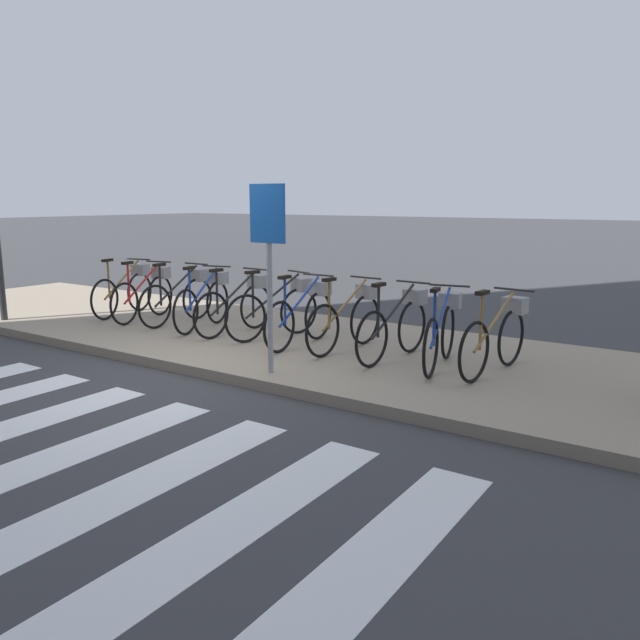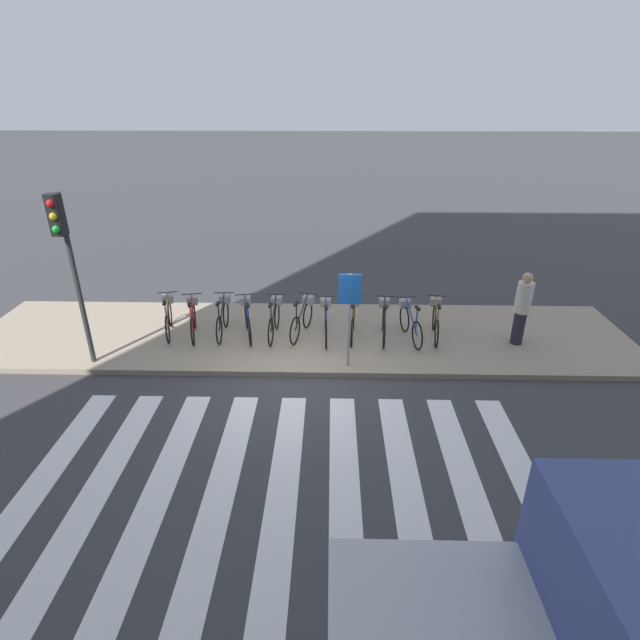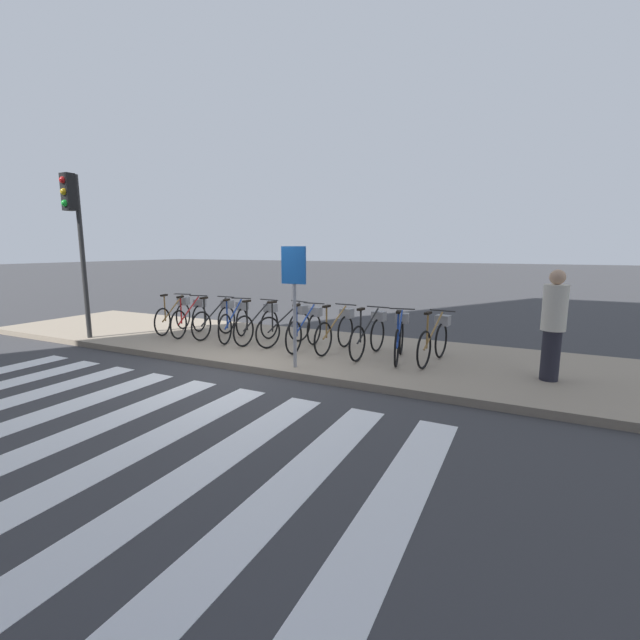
{
  "view_description": "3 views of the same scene",
  "coord_description": "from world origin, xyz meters",
  "px_view_note": "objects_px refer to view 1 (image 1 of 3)",
  "views": [
    {
      "loc": [
        5.08,
        -4.79,
        1.96
      ],
      "look_at": [
        1.03,
        1.25,
        0.54
      ],
      "focal_mm": 35.0,
      "sensor_mm": 36.0,
      "label": 1
    },
    {
      "loc": [
        0.67,
        -8.56,
        5.32
      ],
      "look_at": [
        0.46,
        0.53,
        1.03
      ],
      "focal_mm": 28.0,
      "sensor_mm": 36.0,
      "label": 2
    },
    {
      "loc": [
        4.48,
        -5.7,
        2.07
      ],
      "look_at": [
        0.9,
        1.49,
        0.73
      ],
      "focal_mm": 24.0,
      "sensor_mm": 36.0,
      "label": 3
    }
  ],
  "objects_px": {
    "parked_bicycle_10": "(498,334)",
    "sign_post": "(268,246)",
    "parked_bicycle_5": "(279,306)",
    "parked_bicycle_0": "(126,288)",
    "parked_bicycle_2": "(182,295)",
    "parked_bicycle_7": "(350,316)",
    "parked_bicycle_4": "(239,303)",
    "parked_bicycle_8": "(398,323)",
    "parked_bicycle_9": "(442,329)",
    "parked_bicycle_1": "(147,292)",
    "parked_bicycle_6": "(304,312)",
    "parked_bicycle_3": "(206,299)"
  },
  "relations": [
    {
      "from": "parked_bicycle_2",
      "to": "parked_bicycle_3",
      "type": "distance_m",
      "value": 0.58
    },
    {
      "from": "parked_bicycle_0",
      "to": "parked_bicycle_2",
      "type": "height_order",
      "value": "same"
    },
    {
      "from": "parked_bicycle_1",
      "to": "parked_bicycle_7",
      "type": "relative_size",
      "value": 0.98
    },
    {
      "from": "parked_bicycle_0",
      "to": "parked_bicycle_3",
      "type": "height_order",
      "value": "same"
    },
    {
      "from": "parked_bicycle_0",
      "to": "parked_bicycle_5",
      "type": "height_order",
      "value": "same"
    },
    {
      "from": "parked_bicycle_1",
      "to": "parked_bicycle_3",
      "type": "xyz_separation_m",
      "value": [
        1.24,
        0.01,
        0.0
      ]
    },
    {
      "from": "parked_bicycle_9",
      "to": "parked_bicycle_3",
      "type": "bearing_deg",
      "value": 178.87
    },
    {
      "from": "parked_bicycle_8",
      "to": "parked_bicycle_10",
      "type": "relative_size",
      "value": 1.0
    },
    {
      "from": "parked_bicycle_4",
      "to": "parked_bicycle_7",
      "type": "height_order",
      "value": "same"
    },
    {
      "from": "parked_bicycle_1",
      "to": "parked_bicycle_10",
      "type": "xyz_separation_m",
      "value": [
        5.51,
        0.03,
        0.0
      ]
    },
    {
      "from": "parked_bicycle_4",
      "to": "parked_bicycle_9",
      "type": "relative_size",
      "value": 1.01
    },
    {
      "from": "parked_bicycle_3",
      "to": "parked_bicycle_1",
      "type": "bearing_deg",
      "value": -179.45
    },
    {
      "from": "parked_bicycle_0",
      "to": "parked_bicycle_10",
      "type": "relative_size",
      "value": 0.98
    },
    {
      "from": "parked_bicycle_4",
      "to": "parked_bicycle_8",
      "type": "height_order",
      "value": "same"
    },
    {
      "from": "parked_bicycle_6",
      "to": "parked_bicycle_5",
      "type": "bearing_deg",
      "value": 162.93
    },
    {
      "from": "parked_bicycle_4",
      "to": "sign_post",
      "type": "bearing_deg",
      "value": -40.24
    },
    {
      "from": "parked_bicycle_3",
      "to": "sign_post",
      "type": "bearing_deg",
      "value": -31.18
    },
    {
      "from": "parked_bicycle_0",
      "to": "parked_bicycle_5",
      "type": "xyz_separation_m",
      "value": [
        3.09,
        0.01,
        0.0
      ]
    },
    {
      "from": "parked_bicycle_7",
      "to": "sign_post",
      "type": "height_order",
      "value": "sign_post"
    },
    {
      "from": "parked_bicycle_2",
      "to": "parked_bicycle_6",
      "type": "distance_m",
      "value": 2.36
    },
    {
      "from": "parked_bicycle_5",
      "to": "parked_bicycle_10",
      "type": "distance_m",
      "value": 3.01
    },
    {
      "from": "parked_bicycle_3",
      "to": "sign_post",
      "type": "distance_m",
      "value": 2.8
    },
    {
      "from": "parked_bicycle_6",
      "to": "parked_bicycle_7",
      "type": "xyz_separation_m",
      "value": [
        0.62,
        0.1,
        0.0
      ]
    },
    {
      "from": "parked_bicycle_5",
      "to": "parked_bicycle_9",
      "type": "xyz_separation_m",
      "value": [
        2.4,
        -0.16,
        0.0
      ]
    },
    {
      "from": "parked_bicycle_0",
      "to": "parked_bicycle_9",
      "type": "height_order",
      "value": "same"
    },
    {
      "from": "parked_bicycle_10",
      "to": "sign_post",
      "type": "bearing_deg",
      "value": -145.46
    },
    {
      "from": "parked_bicycle_10",
      "to": "sign_post",
      "type": "distance_m",
      "value": 2.61
    },
    {
      "from": "parked_bicycle_2",
      "to": "parked_bicycle_5",
      "type": "xyz_separation_m",
      "value": [
        1.83,
        0.01,
        0.0
      ]
    },
    {
      "from": "parked_bicycle_2",
      "to": "parked_bicycle_8",
      "type": "relative_size",
      "value": 1.0
    },
    {
      "from": "parked_bicycle_4",
      "to": "parked_bicycle_8",
      "type": "bearing_deg",
      "value": -1.31
    },
    {
      "from": "parked_bicycle_1",
      "to": "parked_bicycle_10",
      "type": "distance_m",
      "value": 5.51
    },
    {
      "from": "parked_bicycle_5",
      "to": "parked_bicycle_8",
      "type": "bearing_deg",
      "value": -3.9
    },
    {
      "from": "parked_bicycle_2",
      "to": "parked_bicycle_7",
      "type": "height_order",
      "value": "same"
    },
    {
      "from": "parked_bicycle_2",
      "to": "parked_bicycle_1",
      "type": "bearing_deg",
      "value": -172.52
    },
    {
      "from": "sign_post",
      "to": "parked_bicycle_3",
      "type": "bearing_deg",
      "value": 148.82
    },
    {
      "from": "parked_bicycle_1",
      "to": "parked_bicycle_3",
      "type": "bearing_deg",
      "value": 0.55
    },
    {
      "from": "parked_bicycle_6",
      "to": "sign_post",
      "type": "distance_m",
      "value": 1.67
    },
    {
      "from": "parked_bicycle_4",
      "to": "parked_bicycle_0",
      "type": "bearing_deg",
      "value": 178.62
    },
    {
      "from": "parked_bicycle_4",
      "to": "parked_bicycle_10",
      "type": "xyz_separation_m",
      "value": [
        3.65,
        -0.0,
        0.0
      ]
    },
    {
      "from": "parked_bicycle_2",
      "to": "parked_bicycle_6",
      "type": "xyz_separation_m",
      "value": [
        2.36,
        -0.15,
        0.0
      ]
    },
    {
      "from": "parked_bicycle_1",
      "to": "parked_bicycle_4",
      "type": "relative_size",
      "value": 0.98
    },
    {
      "from": "parked_bicycle_6",
      "to": "parked_bicycle_2",
      "type": "bearing_deg",
      "value": 176.41
    },
    {
      "from": "parked_bicycle_4",
      "to": "sign_post",
      "type": "height_order",
      "value": "sign_post"
    },
    {
      "from": "parked_bicycle_0",
      "to": "parked_bicycle_3",
      "type": "relative_size",
      "value": 1.0
    },
    {
      "from": "parked_bicycle_8",
      "to": "sign_post",
      "type": "relative_size",
      "value": 0.76
    },
    {
      "from": "parked_bicycle_2",
      "to": "parked_bicycle_7",
      "type": "relative_size",
      "value": 1.0
    },
    {
      "from": "parked_bicycle_1",
      "to": "parked_bicycle_6",
      "type": "relative_size",
      "value": 0.98
    },
    {
      "from": "parked_bicycle_0",
      "to": "parked_bicycle_2",
      "type": "relative_size",
      "value": 0.98
    },
    {
      "from": "parked_bicycle_8",
      "to": "parked_bicycle_10",
      "type": "bearing_deg",
      "value": 2.63
    },
    {
      "from": "parked_bicycle_1",
      "to": "parked_bicycle_5",
      "type": "xyz_separation_m",
      "value": [
        2.5,
        0.1,
        0.0
      ]
    }
  ]
}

